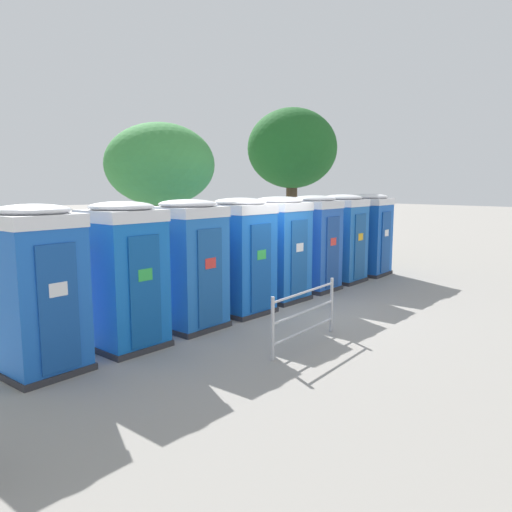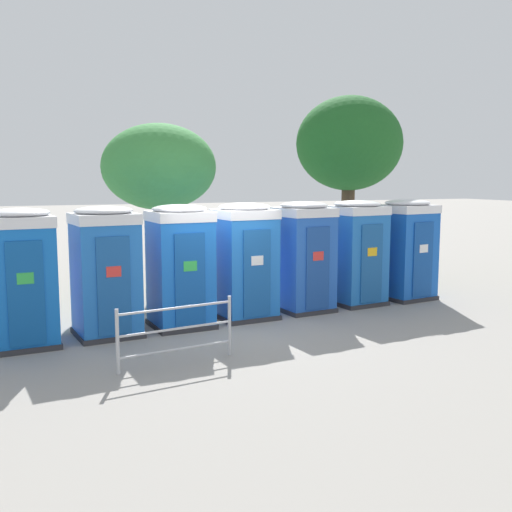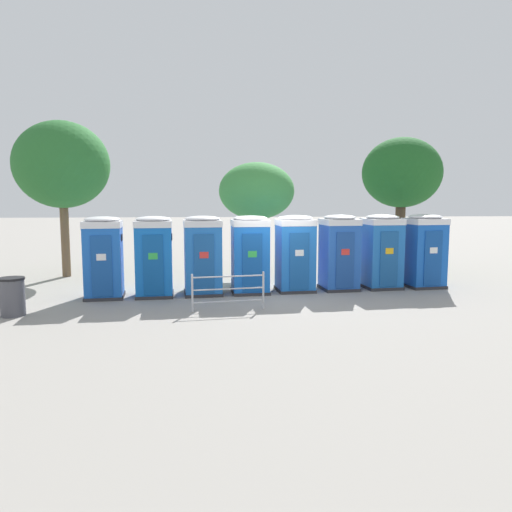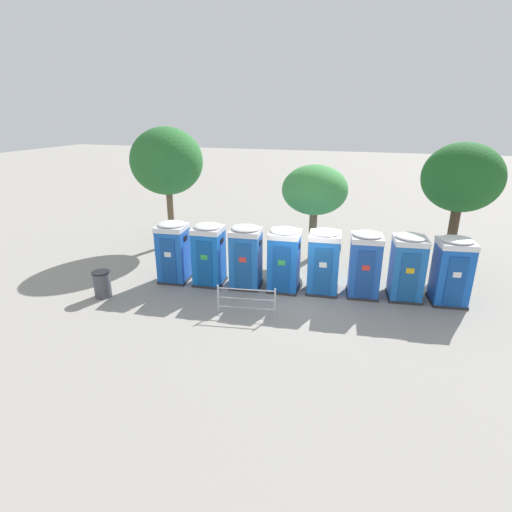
{
  "view_description": "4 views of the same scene",
  "coord_description": "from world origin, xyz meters",
  "views": [
    {
      "loc": [
        -8.2,
        -7.6,
        2.82
      ],
      "look_at": [
        -0.25,
        0.4,
        1.2
      ],
      "focal_mm": 35.0,
      "sensor_mm": 36.0,
      "label": 1
    },
    {
      "loc": [
        -4.03,
        -11.53,
        3.07
      ],
      "look_at": [
        0.98,
        0.53,
        1.37
      ],
      "focal_mm": 42.0,
      "sensor_mm": 36.0,
      "label": 2
    },
    {
      "loc": [
        -1.77,
        -15.78,
        3.16
      ],
      "look_at": [
        -0.6,
        0.36,
        1.21
      ],
      "focal_mm": 35.0,
      "sensor_mm": 36.0,
      "label": 3
    },
    {
      "loc": [
        2.44,
        -13.97,
        6.73
      ],
      "look_at": [
        -1.93,
        0.22,
        1.32
      ],
      "focal_mm": 28.0,
      "sensor_mm": 36.0,
      "label": 4
    }
  ],
  "objects": [
    {
      "name": "trash_can",
      "position": [
        -7.28,
        -2.38,
        0.52
      ],
      "size": [
        0.66,
        0.66,
        1.03
      ],
      "color": "#4C4C54",
      "rests_on": "ground"
    },
    {
      "name": "portapotty_7",
      "position": [
        5.3,
        0.96,
        1.28
      ],
      "size": [
        1.38,
        1.36,
        2.54
      ],
      "color": "#2D2D33",
      "rests_on": "ground"
    },
    {
      "name": "portapotty_1",
      "position": [
        -3.85,
        -0.01,
        1.28
      ],
      "size": [
        1.26,
        1.29,
        2.54
      ],
      "color": "#2D2D33",
      "rests_on": "ground"
    },
    {
      "name": "portapotty_2",
      "position": [
        -2.33,
        0.17,
        1.28
      ],
      "size": [
        1.32,
        1.31,
        2.54
      ],
      "color": "#2D2D33",
      "rests_on": "ground"
    },
    {
      "name": "portapotty_5",
      "position": [
        2.24,
        0.7,
        1.28
      ],
      "size": [
        1.29,
        1.32,
        2.54
      ],
      "color": "#2D2D33",
      "rests_on": "ground"
    },
    {
      "name": "street_tree_2",
      "position": [
        5.74,
        4.55,
        4.08
      ],
      "size": [
        3.24,
        3.24,
        5.56
      ],
      "color": "#4C3826",
      "rests_on": "ground"
    },
    {
      "name": "portapotty_3",
      "position": [
        -0.8,
        0.31,
        1.28
      ],
      "size": [
        1.28,
        1.27,
        2.54
      ],
      "color": "#2D2D33",
      "rests_on": "ground"
    },
    {
      "name": "street_tree_1",
      "position": [
        -7.84,
        4.22,
        4.34
      ],
      "size": [
        3.61,
        3.61,
        6.04
      ],
      "color": "brown",
      "rests_on": "ground"
    },
    {
      "name": "portapotty_0",
      "position": [
        -5.38,
        -0.14,
        1.28
      ],
      "size": [
        1.28,
        1.32,
        2.54
      ],
      "color": "#2D2D33",
      "rests_on": "ground"
    },
    {
      "name": "portapotty_6",
      "position": [
        3.76,
        0.87,
        1.28
      ],
      "size": [
        1.33,
        1.33,
        2.54
      ],
      "color": "#2D2D33",
      "rests_on": "ground"
    },
    {
      "name": "street_tree_0",
      "position": [
        -0.31,
        4.06,
        3.33
      ],
      "size": [
        2.99,
        2.99,
        4.49
      ],
      "color": "brown",
      "rests_on": "ground"
    },
    {
      "name": "ground_plane",
      "position": [
        0.0,
        0.0,
        0.0
      ],
      "size": [
        120.0,
        120.0,
        0.0
      ],
      "primitive_type": "plane",
      "color": "gray"
    },
    {
      "name": "event_barrier",
      "position": [
        -1.55,
        -2.14,
        0.57
      ],
      "size": [
        2.04,
        0.36,
        1.05
      ],
      "color": "#B7B7BC",
      "rests_on": "ground"
    },
    {
      "name": "portapotty_4",
      "position": [
        0.71,
        0.54,
        1.28
      ],
      "size": [
        1.31,
        1.3,
        2.54
      ],
      "color": "#2D2D33",
      "rests_on": "ground"
    }
  ]
}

